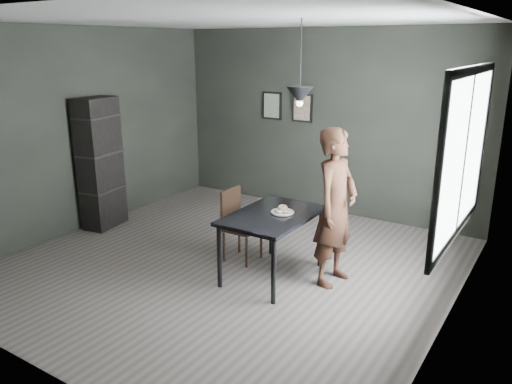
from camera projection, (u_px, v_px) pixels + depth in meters
The scene contains 13 objects.
ground at pixel (230, 264), 6.04m from camera, with size 5.00×5.00×0.00m, color #3C3733.
back_wall at pixel (323, 122), 7.65m from camera, with size 5.00×0.10×2.80m, color black.
ceiling at pixel (225, 20), 5.24m from camera, with size 5.00×5.00×0.02m.
window_assembly at pixel (464, 155), 4.46m from camera, with size 0.04×1.96×1.56m.
cafe_table at pixel (272, 221), 5.53m from camera, with size 0.80×1.20×0.75m.
white_plate at pixel (283, 213), 5.53m from camera, with size 0.23×0.23×0.01m, color white.
donut_pile at pixel (283, 210), 5.52m from camera, with size 0.18×0.18×0.08m.
woman at pixel (336, 208), 5.36m from camera, with size 0.63×0.42×1.73m, color black.
wood_chair at pixel (237, 220), 6.06m from camera, with size 0.39×0.39×0.88m.
shelf_unit at pixel (100, 164), 7.07m from camera, with size 0.35×0.62×1.85m, color black.
pendant_lamp at pixel (300, 95), 5.09m from camera, with size 0.28×0.28×0.86m.
framed_print_left at pixel (272, 106), 8.04m from camera, with size 0.34×0.04×0.44m.
framed_print_right at pixel (302, 108), 7.75m from camera, with size 0.34×0.04×0.44m.
Camera 1 is at (3.27, -4.48, 2.55)m, focal length 35.00 mm.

